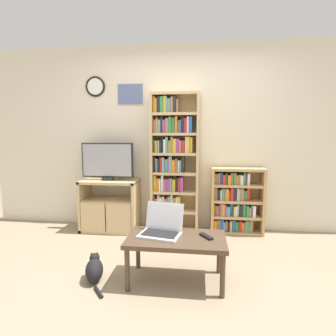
# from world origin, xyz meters

# --- Properties ---
(ground_plane) EXTENTS (18.00, 18.00, 0.00)m
(ground_plane) POSITION_xyz_m (0.00, 0.00, 0.00)
(ground_plane) COLOR gray
(wall_back) EXTENTS (5.70, 0.09, 2.60)m
(wall_back) POSITION_xyz_m (-0.01, 1.63, 1.31)
(wall_back) COLOR beige
(wall_back) RESTS_ON ground_plane
(tv_stand) EXTENTS (0.79, 0.43, 0.72)m
(tv_stand) POSITION_xyz_m (-0.96, 1.35, 0.36)
(tv_stand) COLOR tan
(tv_stand) RESTS_ON ground_plane
(television) EXTENTS (0.73, 0.18, 0.52)m
(television) POSITION_xyz_m (-0.99, 1.37, 0.98)
(television) COLOR black
(television) RESTS_ON tv_stand
(bookshelf_tall) EXTENTS (0.66, 0.27, 1.91)m
(bookshelf_tall) POSITION_xyz_m (-0.09, 1.47, 0.96)
(bookshelf_tall) COLOR tan
(bookshelf_tall) RESTS_ON ground_plane
(bookshelf_short) EXTENTS (0.71, 0.26, 0.90)m
(bookshelf_short) POSITION_xyz_m (0.78, 1.47, 0.44)
(bookshelf_short) COLOR tan
(bookshelf_short) RESTS_ON ground_plane
(coffee_table) EXTENTS (0.89, 0.48, 0.43)m
(coffee_table) POSITION_xyz_m (0.08, 0.14, 0.37)
(coffee_table) COLOR #4C3828
(coffee_table) RESTS_ON ground_plane
(laptop) EXTENTS (0.42, 0.37, 0.28)m
(laptop) POSITION_xyz_m (-0.06, 0.21, 0.49)
(laptop) COLOR silver
(laptop) RESTS_ON coffee_table
(remote_near_laptop) EXTENTS (0.13, 0.16, 0.02)m
(remote_near_laptop) POSITION_xyz_m (0.35, 0.16, 0.44)
(remote_near_laptop) COLOR black
(remote_near_laptop) RESTS_ON coffee_table
(cat) EXTENTS (0.29, 0.41, 0.25)m
(cat) POSITION_xyz_m (-0.67, 0.06, 0.11)
(cat) COLOR black
(cat) RESTS_ON ground_plane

